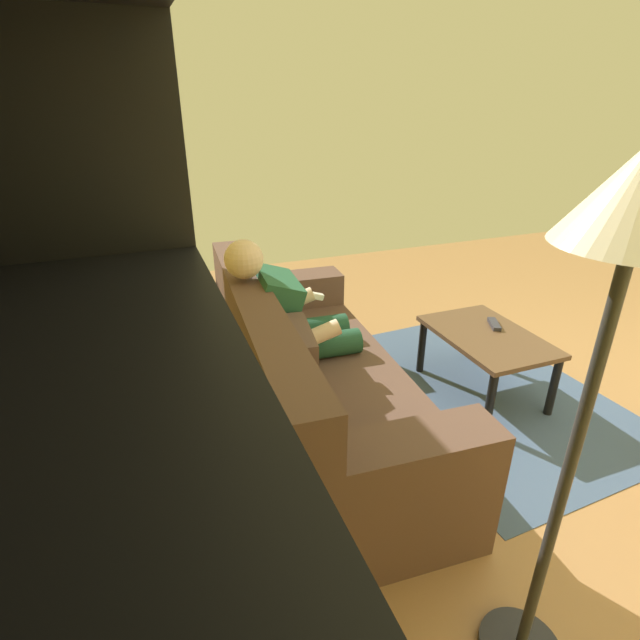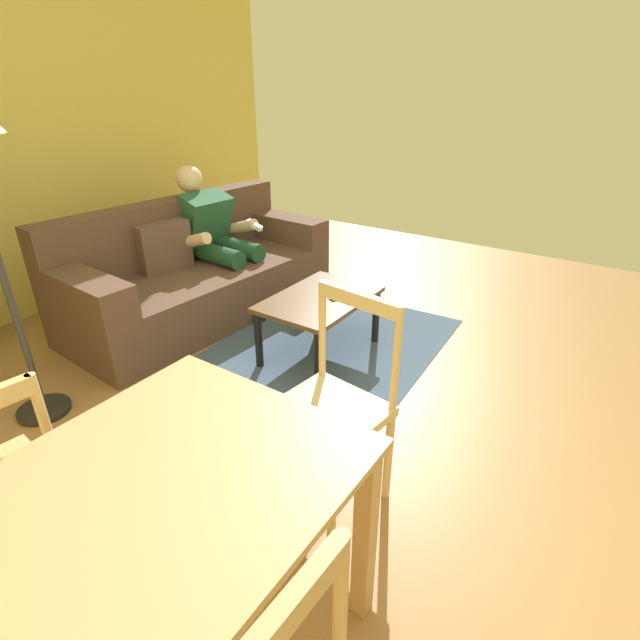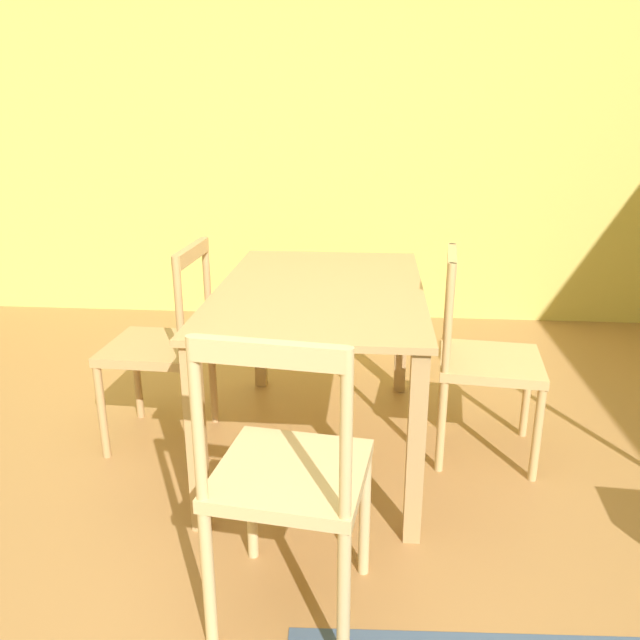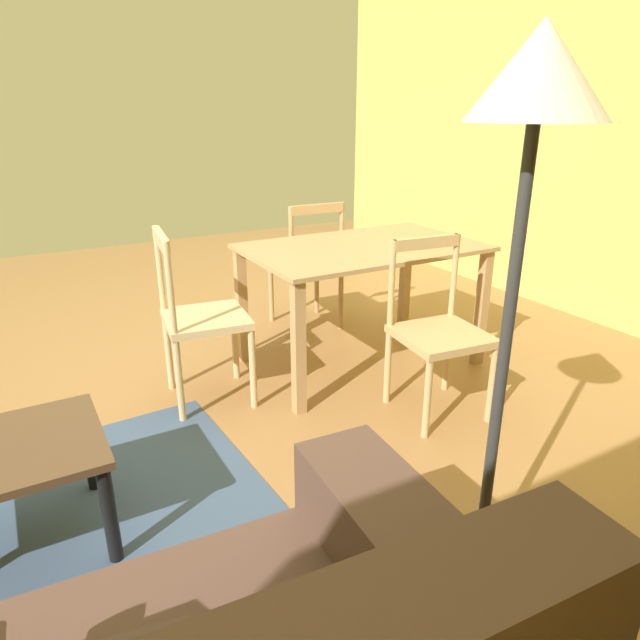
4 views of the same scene
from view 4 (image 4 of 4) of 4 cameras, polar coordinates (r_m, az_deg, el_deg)
name	(u,v)px [view 4 (image 4 of 4)]	position (r m, az deg, el deg)	size (l,w,h in m)	color
ground_plane	(199,401)	(3.19, -12.19, -8.04)	(8.10, 8.10, 0.00)	#9E7042
wall_side	(597,129)	(4.65, 26.23, 16.98)	(0.12, 6.10, 2.73)	#D2BE5D
dining_table	(362,264)	(3.38, 4.30, 5.73)	(1.36, 0.86, 0.75)	tan
dining_chair_near_wall	(438,332)	(2.92, 11.86, -1.20)	(0.46, 0.46, 0.90)	tan
dining_chair_facing_couch	(200,319)	(3.02, -12.03, 0.08)	(0.47, 0.47, 0.94)	#D1B27F
dining_chair_by_doorway	(307,266)	(4.01, -1.34, 5.49)	(0.44, 0.44, 0.91)	tan
area_rug	(0,553)	(2.48, -29.66, -19.83)	(2.00, 1.40, 0.01)	#3D5170
floor_lamp	(532,135)	(1.60, 20.68, 17.10)	(0.36, 0.36, 1.71)	black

